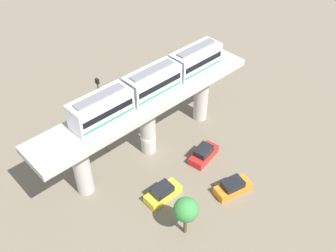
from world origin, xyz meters
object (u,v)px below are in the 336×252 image
at_px(parked_car_yellow, 163,193).
at_px(signal_post, 102,114).
at_px(parked_car_orange, 233,187).
at_px(train, 152,82).
at_px(parked_car_red, 204,154).
at_px(tree_near_viaduct, 186,210).

height_order(parked_car_yellow, signal_post, signal_post).
xyz_separation_m(parked_car_yellow, parked_car_orange, (-4.77, -6.24, 0.00)).
xyz_separation_m(train, parked_car_yellow, (-6.75, 4.82, -9.00)).
distance_m(train, signal_post, 7.09).
relative_size(parked_car_yellow, parked_car_orange, 0.94).
relative_size(parked_car_yellow, parked_car_red, 0.96).
xyz_separation_m(parked_car_orange, tree_near_viaduct, (-0.03, 7.59, 2.85)).
xyz_separation_m(parked_car_red, parked_car_orange, (-5.77, 1.50, 0.00)).
relative_size(parked_car_red, signal_post, 0.41).
distance_m(train, parked_car_orange, 14.69).
xyz_separation_m(parked_car_orange, signal_post, (14.92, 6.34, 5.19)).
bearing_deg(parked_car_orange, parked_car_red, -0.42).
bearing_deg(tree_near_viaduct, parked_car_yellow, -15.75).
relative_size(parked_car_red, tree_near_viaduct, 0.91).
height_order(parked_car_yellow, parked_car_orange, same).
xyz_separation_m(train, tree_near_viaduct, (-11.55, 6.17, -6.15)).
bearing_deg(tree_near_viaduct, train, -28.11).
bearing_deg(signal_post, train, -124.64).
distance_m(parked_car_yellow, parked_car_red, 7.80).
relative_size(train, tree_near_viaduct, 4.19).
height_order(parked_car_orange, tree_near_viaduct, tree_near_viaduct).
relative_size(train, signal_post, 1.90).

